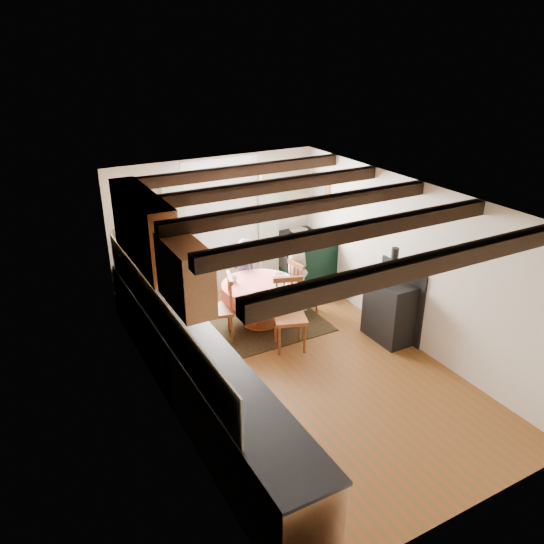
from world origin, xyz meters
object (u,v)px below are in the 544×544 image
cast_iron_stove (391,295)px  child_far (244,273)px  aga_range (305,261)px  cup (234,279)px  dining_table (260,304)px  chair_left (218,308)px  chair_right (303,287)px  child_right (296,279)px  chair_near (290,316)px

cast_iron_stove → child_far: 2.43m
aga_range → cup: size_ratio=9.49×
dining_table → chair_left: bearing=-174.2°
dining_table → cast_iron_stove: size_ratio=0.80×
dining_table → cup: 0.56m
aga_range → cast_iron_stove: size_ratio=0.73×
aga_range → cup: (-1.68, -0.62, 0.27)m
dining_table → chair_right: 0.81m
dining_table → aga_range: aga_range is taller
child_far → chair_right: bearing=129.3°
child_right → cup: bearing=91.5°
cast_iron_stove → child_right: (-0.72, 1.46, -0.18)m
child_right → cup: 1.09m
child_far → child_right: bearing=135.6°
dining_table → aga_range: (1.37, 0.86, 0.14)m
chair_left → chair_right: bearing=110.0°
dining_table → aga_range: size_ratio=1.10×
chair_left → cup: (0.41, 0.32, 0.24)m
chair_left → cup: 0.57m
dining_table → chair_left: 0.74m
chair_left → child_right: 1.50m
chair_left → child_far: size_ratio=0.84×
child_far → chair_left: bearing=35.7°
chair_near → cup: size_ratio=9.47×
aga_range → child_far: 1.32m
dining_table → chair_left: chair_left is taller
cast_iron_stove → child_right: cast_iron_stove is taller
chair_left → cast_iron_stove: cast_iron_stove is taller
dining_table → child_far: child_far is taller
dining_table → child_far: bearing=84.9°
cast_iron_stove → child_right: 1.63m
cast_iron_stove → chair_right: bearing=117.7°
dining_table → cup: (-0.31, 0.25, 0.40)m
chair_near → child_right: child_right is taller
dining_table → child_right: bearing=12.5°
chair_right → cup: (-1.11, 0.24, 0.28)m
chair_left → aga_range: (2.09, 0.94, -0.02)m
child_right → child_far: bearing=59.6°
chair_left → child_far: bearing=150.9°
child_far → cup: 0.59m
chair_left → cup: bearing=145.0°
chair_near → chair_left: size_ratio=1.04×
dining_table → chair_near: chair_near is taller
chair_left → cast_iron_stove: bearing=78.1°
cup → aga_range: bearing=20.2°
child_right → dining_table: bearing=108.2°
aga_range → cup: bearing=-159.8°
dining_table → child_far: 0.72m
chair_right → aga_range: bearing=-41.1°
cup → chair_near: bearing=-70.6°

